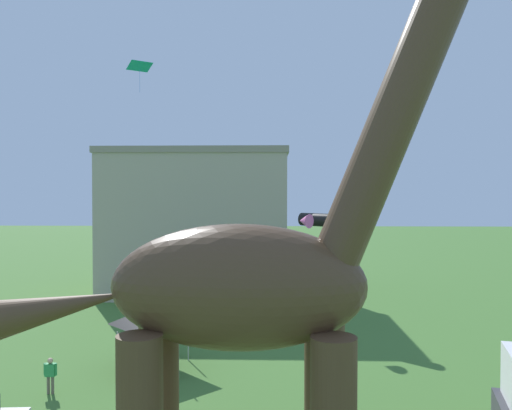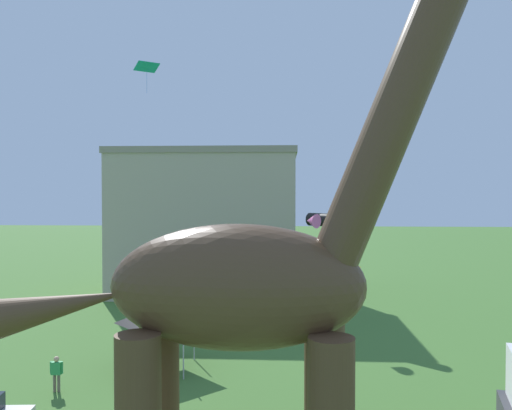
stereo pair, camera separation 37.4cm
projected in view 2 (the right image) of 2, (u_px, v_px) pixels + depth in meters
The scene contains 7 objects.
dinosaur_sculpture at pixel (235, 287), 13.56m from camera, with size 15.37×3.26×16.06m.
person_near_flyer at pixel (57, 370), 21.70m from camera, with size 0.55×0.24×1.48m.
festival_canopy_tent at pixel (160, 314), 24.56m from camera, with size 3.15×3.15×3.00m.
kite_near_high at pixel (341, 262), 17.09m from camera, with size 1.18×1.42×1.54m.
kite_high_right at pixel (147, 67), 28.05m from camera, with size 1.47×1.40×1.56m.
kite_far_left at pixel (325, 220), 32.69m from camera, with size 3.02×3.07×0.87m.
background_building_block at pixel (207, 221), 43.81m from camera, with size 14.80×9.61×11.69m.
Camera 2 is at (0.29, -7.85, 8.25)m, focal length 36.95 mm.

